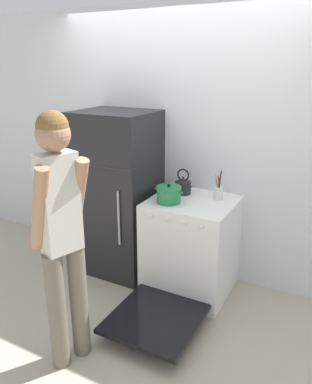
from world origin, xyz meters
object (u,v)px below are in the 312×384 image
object	(u,v)px
person	(62,230)
stove_range	(189,248)
refrigerator	(118,194)
tea_kettle	(183,186)
utensil_jar	(218,192)
dutch_oven_pot	(169,194)

from	to	relation	value
person	stove_range	bearing A→B (deg)	-0.53
person	refrigerator	bearing A→B (deg)	36.17
tea_kettle	utensil_jar	size ratio (longest dim) A/B	0.89
refrigerator	person	distance (m)	1.34
stove_range	dutch_oven_pot	distance (m)	0.55
stove_range	utensil_jar	xyz separation A→B (m)	(0.18, 0.18, 0.51)
refrigerator	stove_range	size ratio (longest dim) A/B	1.16
tea_kettle	person	bearing A→B (deg)	-100.31
dutch_oven_pot	refrigerator	bearing A→B (deg)	165.40
refrigerator	utensil_jar	bearing A→B (deg)	6.51
refrigerator	person	bearing A→B (deg)	-71.97
dutch_oven_pot	stove_range	bearing A→B (deg)	31.08
dutch_oven_pot	utensil_jar	bearing A→B (deg)	38.73
stove_range	person	xyz separation A→B (m)	(-0.40, -1.19, 0.57)
utensil_jar	person	distance (m)	1.49
dutch_oven_pot	utensil_jar	world-z (taller)	utensil_jar
stove_range	person	world-z (taller)	person
refrigerator	stove_range	bearing A→B (deg)	-4.76
dutch_oven_pot	person	bearing A→B (deg)	-102.20
refrigerator	tea_kettle	world-z (taller)	refrigerator
stove_range	person	bearing A→B (deg)	-108.67
dutch_oven_pot	tea_kettle	world-z (taller)	tea_kettle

